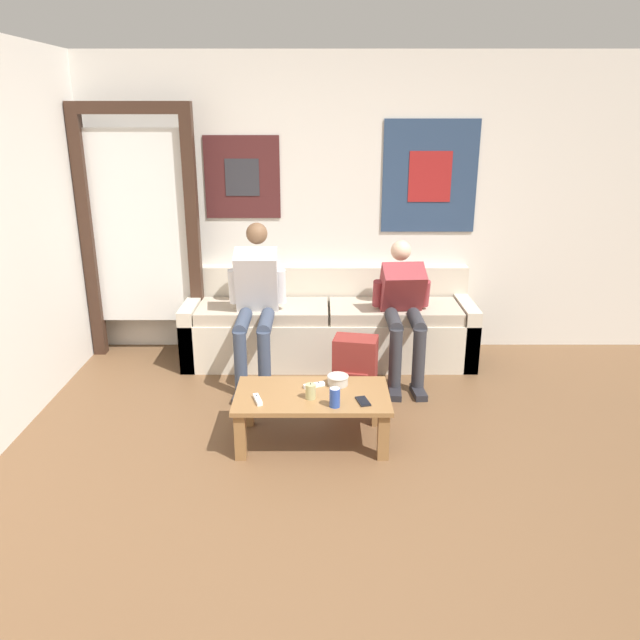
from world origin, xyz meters
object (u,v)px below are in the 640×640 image
object	(u,v)px
couch	(327,328)
coffee_table	(311,402)
person_seated_adult	(254,298)
ceramic_bowl	(336,379)
backpack	(353,369)
game_controller_near_right	(256,400)
person_seated_teen	(401,306)
pillar_candle	(309,391)
cell_phone	(361,401)
drink_can_blue	(332,397)
game_controller_near_left	(312,385)

from	to	relation	value
couch	coffee_table	bearing A→B (deg)	-95.00
person_seated_adult	ceramic_bowl	world-z (taller)	person_seated_adult
backpack	game_controller_near_right	xyz separation A→B (m)	(-0.66, -0.78, 0.13)
game_controller_near_right	person_seated_teen	bearing A→B (deg)	48.88
couch	pillar_candle	world-z (taller)	couch
person_seated_adult	pillar_candle	bearing A→B (deg)	-68.76
couch	backpack	world-z (taller)	couch
backpack	game_controller_near_right	distance (m)	1.03
pillar_candle	cell_phone	distance (m)	0.34
person_seated_adult	drink_can_blue	bearing A→B (deg)	-64.86
ceramic_bowl	pillar_candle	distance (m)	0.28
couch	pillar_candle	xyz separation A→B (m)	(-0.14, -1.52, 0.11)
coffee_table	person_seated_teen	world-z (taller)	person_seated_teen
backpack	game_controller_near_right	world-z (taller)	backpack
person_seated_adult	pillar_candle	distance (m)	1.28
ceramic_bowl	pillar_candle	xyz separation A→B (m)	(-0.18, -0.21, 0.01)
couch	backpack	xyz separation A→B (m)	(0.19, -0.78, -0.06)
coffee_table	drink_can_blue	distance (m)	0.26
drink_can_blue	cell_phone	world-z (taller)	drink_can_blue
person_seated_adult	cell_phone	bearing A→B (deg)	-57.20
person_seated_teen	ceramic_bowl	distance (m)	1.13
game_controller_near_left	cell_phone	size ratio (longest dim) A/B	0.99
coffee_table	backpack	xyz separation A→B (m)	(0.32, 0.67, -0.05)
game_controller_near_right	couch	bearing A→B (deg)	73.28
coffee_table	game_controller_near_right	xyz separation A→B (m)	(-0.34, -0.11, 0.07)
person_seated_adult	ceramic_bowl	xyz separation A→B (m)	(0.63, -0.96, -0.28)
person_seated_teen	drink_can_blue	distance (m)	1.42
person_seated_teen	backpack	bearing A→B (deg)	-132.86
person_seated_adult	person_seated_teen	size ratio (longest dim) A/B	1.15
backpack	game_controller_near_right	size ratio (longest dim) A/B	3.23
drink_can_blue	game_controller_near_right	distance (m)	0.49
game_controller_near_left	pillar_candle	bearing A→B (deg)	-96.91
cell_phone	drink_can_blue	bearing A→B (deg)	-161.31
person_seated_adult	drink_can_blue	world-z (taller)	person_seated_adult
couch	game_controller_near_left	bearing A→B (deg)	-94.87
person_seated_adult	backpack	distance (m)	0.99
couch	person_seated_adult	world-z (taller)	person_seated_adult
drink_can_blue	game_controller_near_right	xyz separation A→B (m)	(-0.48, 0.07, -0.05)
couch	game_controller_near_right	world-z (taller)	couch
ceramic_bowl	coffee_table	bearing A→B (deg)	-140.77
person_seated_teen	game_controller_near_right	size ratio (longest dim) A/B	7.23
person_seated_adult	game_controller_near_left	bearing A→B (deg)	-64.41
pillar_candle	cell_phone	world-z (taller)	pillar_candle
backpack	game_controller_near_left	world-z (taller)	backpack
pillar_candle	game_controller_near_right	bearing A→B (deg)	-172.93
game_controller_near_right	person_seated_adult	bearing A→B (deg)	95.67
game_controller_near_left	game_controller_near_right	bearing A→B (deg)	-148.59
person_seated_teen	game_controller_near_left	xyz separation A→B (m)	(-0.71, -1.00, -0.24)
game_controller_near_left	person_seated_teen	bearing A→B (deg)	54.73
person_seated_teen	pillar_candle	size ratio (longest dim) A/B	9.75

